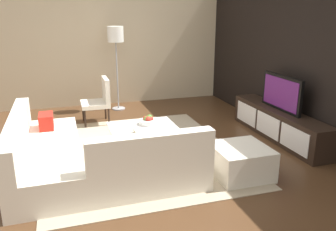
% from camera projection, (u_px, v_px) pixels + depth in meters
% --- Properties ---
extents(ground_plane, '(14.00, 14.00, 0.00)m').
position_uv_depth(ground_plane, '(140.00, 155.00, 5.20)').
color(ground_plane, '#4C301C').
extents(feature_wall_back, '(6.40, 0.12, 2.80)m').
position_uv_depth(feature_wall_back, '(301.00, 55.00, 5.57)').
color(feature_wall_back, black).
rests_on(feature_wall_back, ground).
extents(side_wall_left, '(0.12, 5.20, 2.80)m').
position_uv_depth(side_wall_left, '(115.00, 42.00, 7.77)').
color(side_wall_left, '#C6B28E').
rests_on(side_wall_left, ground).
extents(area_rug, '(3.33, 2.80, 0.01)m').
position_uv_depth(area_rug, '(138.00, 152.00, 5.29)').
color(area_rug, tan).
rests_on(area_rug, ground).
extents(media_console, '(2.27, 0.43, 0.50)m').
position_uv_depth(media_console, '(278.00, 124.00, 5.81)').
color(media_console, black).
rests_on(media_console, ground).
extents(television, '(1.00, 0.06, 0.58)m').
position_uv_depth(television, '(281.00, 93.00, 5.66)').
color(television, black).
rests_on(television, media_console).
extents(sectional_couch, '(2.29, 2.31, 0.78)m').
position_uv_depth(sectional_couch, '(81.00, 158.00, 4.42)').
color(sectional_couch, beige).
rests_on(sectional_couch, ground).
extents(coffee_table, '(0.96, 1.01, 0.38)m').
position_uv_depth(coffee_table, '(145.00, 139.00, 5.26)').
color(coffee_table, black).
rests_on(coffee_table, ground).
extents(accent_chair_near, '(0.55, 0.52, 0.87)m').
position_uv_depth(accent_chair_near, '(100.00, 98.00, 6.55)').
color(accent_chair_near, black).
rests_on(accent_chair_near, ground).
extents(floor_lamp, '(0.33, 0.33, 1.77)m').
position_uv_depth(floor_lamp, '(116.00, 39.00, 7.17)').
color(floor_lamp, '#A5A5AA').
rests_on(floor_lamp, ground).
extents(ottoman, '(0.70, 0.70, 0.40)m').
position_uv_depth(ottoman, '(240.00, 161.00, 4.50)').
color(ottoman, beige).
rests_on(ottoman, ground).
extents(fruit_bowl, '(0.28, 0.28, 0.14)m').
position_uv_depth(fruit_bowl, '(148.00, 121.00, 5.39)').
color(fruit_bowl, silver).
rests_on(fruit_bowl, coffee_table).
extents(book_stack, '(0.21, 0.15, 0.05)m').
position_uv_depth(book_stack, '(139.00, 132.00, 4.97)').
color(book_stack, '#1E232D').
rests_on(book_stack, coffee_table).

